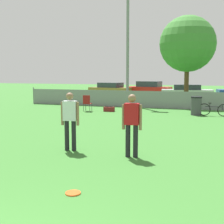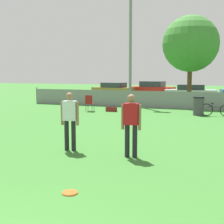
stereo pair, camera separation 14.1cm
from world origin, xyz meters
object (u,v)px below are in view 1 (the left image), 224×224
at_px(folding_chair_sideline, 87,102).
at_px(parked_car_silver, 187,92).
at_px(bicycle_sideline, 214,110).
at_px(player_receiver_white, 70,117).
at_px(parked_car_tan, 110,89).
at_px(frisbee_disc, 73,193).
at_px(light_pole, 128,32).
at_px(trash_bin, 196,106).
at_px(tree_near_pole, 188,44).
at_px(gear_bag_sideline, 109,109).
at_px(parked_car_red, 149,89).
at_px(player_defender_red, 132,121).

bearing_deg(folding_chair_sideline, parked_car_silver, -116.44).
xyz_separation_m(bicycle_sideline, parked_car_silver, (-2.67, 11.33, 0.30)).
bearing_deg(player_receiver_white, bicycle_sideline, 57.58).
xyz_separation_m(folding_chair_sideline, bicycle_sideline, (7.13, 0.38, -0.21)).
bearing_deg(bicycle_sideline, parked_car_silver, 103.45).
bearing_deg(parked_car_tan, frisbee_disc, -61.54).
bearing_deg(light_pole, trash_bin, -38.10).
bearing_deg(light_pole, bicycle_sideline, -34.12).
distance_m(light_pole, bicycle_sideline, 8.67).
bearing_deg(parked_car_silver, bicycle_sideline, -85.45).
xyz_separation_m(tree_near_pole, gear_bag_sideline, (-3.80, -5.54, -4.14)).
bearing_deg(parked_car_tan, parked_car_red, 25.42).
height_order(tree_near_pole, parked_car_tan, tree_near_pole).
relative_size(tree_near_pole, frisbee_disc, 21.50).
bearing_deg(frisbee_disc, light_pole, 103.58).
xyz_separation_m(folding_chair_sideline, parked_car_red, (0.45, 14.15, 0.16)).
bearing_deg(trash_bin, player_receiver_white, -106.41).
distance_m(tree_near_pole, gear_bag_sideline, 7.89).
xyz_separation_m(light_pole, gear_bag_sideline, (0.12, -4.06, -4.95)).
bearing_deg(player_receiver_white, trash_bin, 62.80).
bearing_deg(bicycle_sideline, player_receiver_white, -111.43).
height_order(light_pole, gear_bag_sideline, light_pole).
xyz_separation_m(tree_near_pole, parked_car_silver, (-0.59, 5.78, -3.64)).
relative_size(light_pole, parked_car_silver, 1.86).
height_order(frisbee_disc, gear_bag_sideline, gear_bag_sideline).
bearing_deg(light_pole, parked_car_tan, 117.20).
xyz_separation_m(frisbee_disc, parked_car_silver, (-0.58, 23.48, 0.62)).
bearing_deg(frisbee_disc, parked_car_red, 100.05).
bearing_deg(player_receiver_white, frisbee_disc, -72.69).
height_order(tree_near_pole, bicycle_sideline, tree_near_pole).
bearing_deg(gear_bag_sideline, player_receiver_white, -76.40).
relative_size(tree_near_pole, trash_bin, 6.23).
relative_size(trash_bin, parked_car_red, 0.22).
height_order(player_receiver_white, frisbee_disc, player_receiver_white).
bearing_deg(frisbee_disc, player_receiver_white, 118.10).
height_order(light_pole, player_defender_red, light_pole).
bearing_deg(trash_bin, frisbee_disc, -95.47).
height_order(bicycle_sideline, trash_bin, trash_bin).
bearing_deg(parked_car_tan, gear_bag_sideline, -60.37).
height_order(trash_bin, parked_car_tan, parked_car_tan).
distance_m(player_defender_red, trash_bin, 9.45).
height_order(light_pole, frisbee_disc, light_pole).
xyz_separation_m(player_receiver_white, folding_chair_sideline, (-3.47, 8.84, -0.42)).
distance_m(bicycle_sideline, parked_car_red, 15.31).
bearing_deg(parked_car_silver, light_pole, -123.37).
relative_size(player_defender_red, player_receiver_white, 1.00).
distance_m(light_pole, parked_car_tan, 10.69).
distance_m(player_defender_red, frisbee_disc, 3.00).
height_order(player_defender_red, parked_car_silver, player_defender_red).
bearing_deg(parked_car_silver, parked_car_tan, 161.19).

